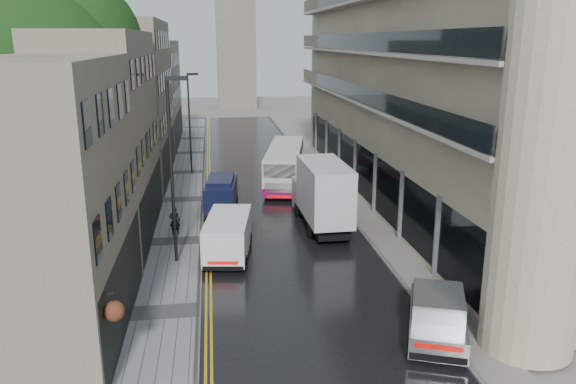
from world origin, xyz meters
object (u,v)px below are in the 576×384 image
object	(u,v)px
cream_bus	(267,174)
lamp_post_near	(172,173)
silver_hatchback	(411,333)
navy_van	(205,200)
tree_far	(95,102)
lamp_post_far	(190,125)
tree_near	(38,115)
white_lorry	(310,203)
white_van	(205,248)
pedestrian	(175,221)

from	to	relation	value
cream_bus	lamp_post_near	bearing A→B (deg)	-103.32
silver_hatchback	navy_van	bearing A→B (deg)	133.94
tree_far	lamp_post_far	size ratio (longest dim) A/B	1.56
cream_bus	navy_van	size ratio (longest dim) A/B	2.28
tree_near	lamp_post_far	world-z (taller)	tree_near
cream_bus	silver_hatchback	size ratio (longest dim) A/B	2.30
silver_hatchback	lamp_post_far	bearing A→B (deg)	127.10
lamp_post_near	lamp_post_far	world-z (taller)	lamp_post_near
white_lorry	lamp_post_far	xyz separation A→B (m)	(-6.93, 16.22, 2.11)
white_van	cream_bus	bearing A→B (deg)	80.31
white_lorry	silver_hatchback	bearing A→B (deg)	-84.92
pedestrian	lamp_post_far	size ratio (longest dim) A/B	0.20
navy_van	lamp_post_near	xyz separation A→B (m)	(-1.41, -7.09, 3.40)
navy_van	lamp_post_near	world-z (taller)	lamp_post_near
tree_near	tree_far	xyz separation A→B (m)	(0.30, 13.00, -0.72)
cream_bus	silver_hatchback	world-z (taller)	cream_bus
white_lorry	lamp_post_near	size ratio (longest dim) A/B	0.85
white_lorry	white_van	world-z (taller)	white_lorry
tree_near	silver_hatchback	size ratio (longest dim) A/B	3.06
tree_near	pedestrian	bearing A→B (deg)	2.24
tree_near	pedestrian	distance (m)	8.88
cream_bus	lamp_post_near	distance (m)	13.96
cream_bus	lamp_post_near	world-z (taller)	lamp_post_near
lamp_post_near	tree_far	bearing A→B (deg)	116.30
tree_near	navy_van	size ratio (longest dim) A/B	3.04
white_van	lamp_post_far	xyz separation A→B (m)	(-1.19, 19.95, 3.03)
white_lorry	white_van	distance (m)	6.90
pedestrian	white_van	bearing A→B (deg)	109.08
tree_near	tree_far	size ratio (longest dim) A/B	1.11
cream_bus	silver_hatchback	bearing A→B (deg)	-71.11
tree_far	lamp_post_near	xyz separation A→B (m)	(6.49, -16.70, -1.65)
tree_near	white_lorry	world-z (taller)	tree_near
silver_hatchback	white_van	world-z (taller)	white_van
white_van	lamp_post_near	world-z (taller)	lamp_post_near
tree_near	white_van	xyz separation A→B (m)	(8.20, -4.70, -5.85)
tree_far	white_lorry	bearing A→B (deg)	-45.70
white_lorry	pedestrian	bearing A→B (deg)	169.24
tree_near	navy_van	distance (m)	10.58
cream_bus	white_lorry	distance (m)	9.73
white_lorry	lamp_post_far	bearing A→B (deg)	111.78
tree_near	navy_van	world-z (taller)	tree_near
cream_bus	lamp_post_near	xyz separation A→B (m)	(-5.73, -12.34, 3.14)
pedestrian	white_lorry	bearing A→B (deg)	170.89
tree_far	navy_van	bearing A→B (deg)	-50.58
tree_near	navy_van	bearing A→B (deg)	22.46
tree_far	pedestrian	world-z (taller)	tree_far
tree_far	pedestrian	bearing A→B (deg)	-64.01
pedestrian	lamp_post_far	distance (m)	15.34
tree_near	pedestrian	size ratio (longest dim) A/B	8.74
cream_bus	white_lorry	xyz separation A→B (m)	(1.42, -9.61, 0.57)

